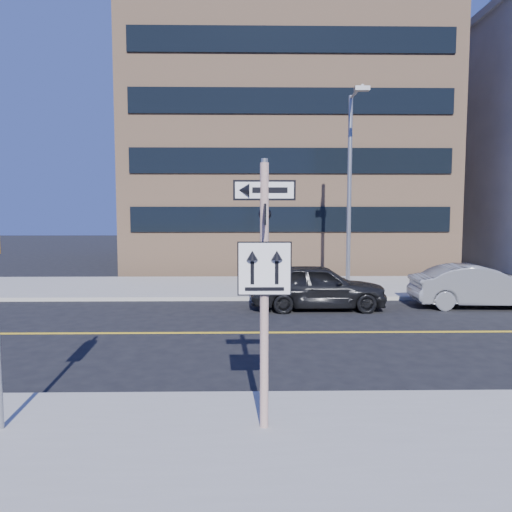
{
  "coord_description": "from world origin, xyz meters",
  "views": [
    {
      "loc": [
        -0.25,
        -9.87,
        3.45
      ],
      "look_at": [
        -0.01,
        4.0,
        2.19
      ],
      "focal_mm": 35.0,
      "sensor_mm": 36.0,
      "label": 1
    }
  ],
  "objects_px": {
    "sign_pole": "(264,279)",
    "parked_car_a": "(318,286)",
    "streetlight_a": "(351,179)",
    "parked_car_b": "(478,286)"
  },
  "relations": [
    {
      "from": "sign_pole",
      "to": "parked_car_a",
      "type": "relative_size",
      "value": 0.86
    },
    {
      "from": "streetlight_a",
      "to": "parked_car_a",
      "type": "bearing_deg",
      "value": -117.97
    },
    {
      "from": "parked_car_a",
      "to": "streetlight_a",
      "type": "distance_m",
      "value": 5.48
    },
    {
      "from": "parked_car_a",
      "to": "streetlight_a",
      "type": "height_order",
      "value": "streetlight_a"
    },
    {
      "from": "parked_car_a",
      "to": "parked_car_b",
      "type": "bearing_deg",
      "value": -88.26
    },
    {
      "from": "parked_car_a",
      "to": "streetlight_a",
      "type": "relative_size",
      "value": 0.59
    },
    {
      "from": "sign_pole",
      "to": "parked_car_a",
      "type": "height_order",
      "value": "sign_pole"
    },
    {
      "from": "parked_car_b",
      "to": "streetlight_a",
      "type": "distance_m",
      "value": 6.46
    },
    {
      "from": "sign_pole",
      "to": "parked_car_b",
      "type": "bearing_deg",
      "value": 51.76
    },
    {
      "from": "parked_car_a",
      "to": "parked_car_b",
      "type": "distance_m",
      "value": 5.76
    }
  ]
}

